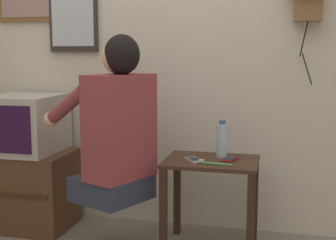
# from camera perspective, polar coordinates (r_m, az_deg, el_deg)

# --- Properties ---
(wall_back) EXTENTS (6.80, 0.05, 2.55)m
(wall_back) POSITION_cam_1_polar(r_m,az_deg,el_deg) (3.11, -0.04, 10.39)
(wall_back) COLOR beige
(wall_back) RESTS_ON ground_plane
(side_table) EXTENTS (0.54, 0.41, 0.54)m
(side_table) POSITION_cam_1_polar(r_m,az_deg,el_deg) (2.76, 5.28, -7.30)
(side_table) COLOR #382316
(side_table) RESTS_ON ground_plane
(person) EXTENTS (0.66, 0.59, 0.95)m
(person) POSITION_cam_1_polar(r_m,az_deg,el_deg) (2.66, -6.34, -0.79)
(person) COLOR #2D3347
(person) RESTS_ON ground_plane
(tv_stand) EXTENTS (0.66, 0.43, 0.51)m
(tv_stand) POSITION_cam_1_polar(r_m,az_deg,el_deg) (3.30, -17.28, -8.03)
(tv_stand) COLOR #51331E
(tv_stand) RESTS_ON ground_plane
(television) EXTENTS (0.45, 0.49, 0.38)m
(television) POSITION_cam_1_polar(r_m,az_deg,el_deg) (3.21, -17.12, -0.42)
(television) COLOR #ADA89E
(television) RESTS_ON tv_stand
(cell_phone_held) EXTENTS (0.12, 0.14, 0.01)m
(cell_phone_held) POSITION_cam_1_polar(r_m,az_deg,el_deg) (2.70, 3.17, -4.86)
(cell_phone_held) COLOR silver
(cell_phone_held) RESTS_ON side_table
(cell_phone_spare) EXTENTS (0.10, 0.14, 0.01)m
(cell_phone_spare) POSITION_cam_1_polar(r_m,az_deg,el_deg) (2.74, 7.61, -4.73)
(cell_phone_spare) COLOR maroon
(cell_phone_spare) RESTS_ON side_table
(water_bottle) EXTENTS (0.06, 0.06, 0.22)m
(water_bottle) POSITION_cam_1_polar(r_m,az_deg,el_deg) (2.80, 6.59, -2.42)
(water_bottle) COLOR #ADC6DB
(water_bottle) RESTS_ON side_table
(toothbrush) EXTENTS (0.19, 0.03, 0.02)m
(toothbrush) POSITION_cam_1_polar(r_m,az_deg,el_deg) (2.62, 5.54, -5.26)
(toothbrush) COLOR #4CBF66
(toothbrush) RESTS_ON side_table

